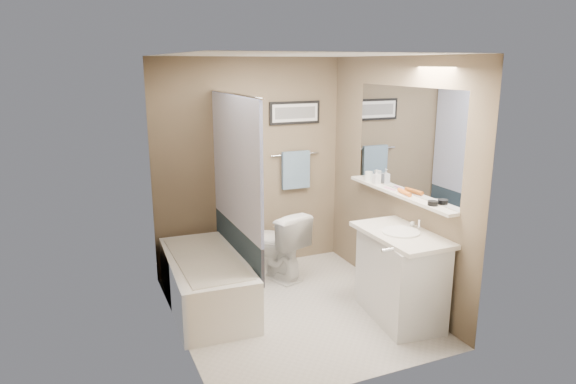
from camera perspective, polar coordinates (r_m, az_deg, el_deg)
name	(u,v)px	position (r m, az deg, el deg)	size (l,w,h in m)	color
ground	(294,310)	(5.12, 0.68, -12.98)	(2.50, 2.50, 0.00)	beige
ceiling	(295,57)	(4.55, 0.77, 14.75)	(2.20, 2.50, 0.04)	silver
wall_back	(250,166)	(5.81, -4.22, 2.87)	(2.20, 0.04, 2.40)	brown
wall_front	(366,229)	(3.65, 8.63, -4.11)	(2.20, 0.04, 2.40)	brown
wall_left	(176,203)	(4.38, -12.30, -1.17)	(0.04, 2.50, 2.40)	brown
wall_right	(393,180)	(5.21, 11.64, 1.31)	(0.04, 2.50, 2.40)	brown
tile_surround	(165,211)	(4.90, -13.47, -2.02)	(0.02, 1.55, 2.00)	#BDA88F
curtain_rod	(234,94)	(4.89, -6.05, 10.76)	(0.02, 0.02, 1.55)	silver
curtain_upper	(236,163)	(4.97, -5.85, 3.26)	(0.03, 1.45, 1.28)	white
curtain_lower	(238,243)	(5.18, -5.63, -5.68)	(0.03, 1.45, 0.36)	#243744
mirror	(406,140)	(5.02, 12.94, 5.64)	(0.02, 1.60, 1.00)	silver
shelf	(398,194)	(5.09, 12.12, -0.18)	(0.12, 1.60, 0.03)	silver
towel_bar	(295,154)	(5.98, 0.81, 4.20)	(0.02, 0.02, 0.60)	silver
towel	(296,170)	(5.99, 0.88, 2.48)	(0.34, 0.05, 0.44)	#90B8D2
art_frame	(295,113)	(5.93, 0.75, 8.80)	(0.62, 0.03, 0.26)	black
art_mat	(295,113)	(5.92, 0.81, 8.79)	(0.56, 0.00, 0.20)	white
art_image	(295,113)	(5.91, 0.82, 8.79)	(0.50, 0.00, 0.13)	#595959
door	(429,246)	(4.01, 15.35, -5.80)	(0.80, 0.02, 2.00)	silver
door_handle	(388,250)	(3.86, 11.00, -6.32)	(0.02, 0.02, 0.10)	silver
bathtub	(206,282)	(5.16, -9.05, -9.85)	(0.70, 1.50, 0.50)	white
tub_rim	(205,258)	(5.06, -9.16, -7.26)	(0.56, 1.36, 0.02)	beige
toilet	(276,244)	(5.71, -1.39, -5.80)	(0.43, 0.75, 0.77)	white
vanity	(400,277)	(4.93, 12.35, -9.25)	(0.50, 0.90, 0.80)	silver
countertop	(402,235)	(4.78, 12.52, -4.64)	(0.54, 0.96, 0.04)	silver
sink_basin	(401,232)	(4.77, 12.44, -4.34)	(0.34, 0.34, 0.01)	white
faucet_spout	(419,225)	(4.87, 14.39, -3.54)	(0.02, 0.02, 0.10)	silver
faucet_knob	(413,224)	(4.95, 13.67, -3.45)	(0.05, 0.05, 0.05)	silver
candle_bowl_near	(433,203)	(4.69, 15.78, -1.20)	(0.09, 0.09, 0.04)	black
hair_brush_front	(404,192)	(5.00, 12.81, -0.03)	(0.04, 0.04, 0.22)	orange
pink_comb	(390,189)	(5.20, 11.24, 0.38)	(0.03, 0.16, 0.01)	pink
glass_jar	(369,176)	(5.51, 8.96, 1.74)	(0.08, 0.08, 0.10)	white
soap_bottle	(377,177)	(5.38, 9.83, 1.67)	(0.07, 0.07, 0.15)	#999999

